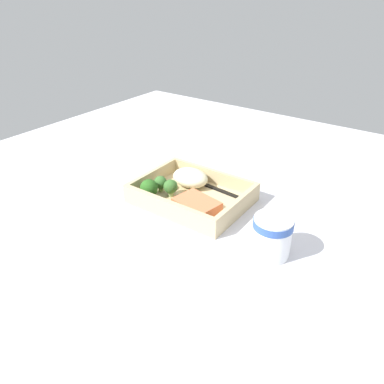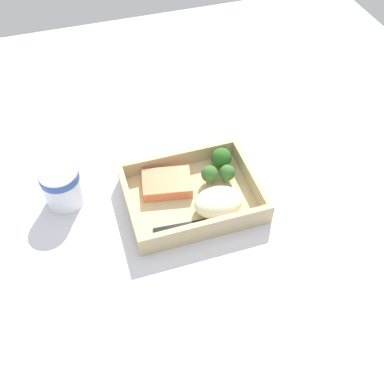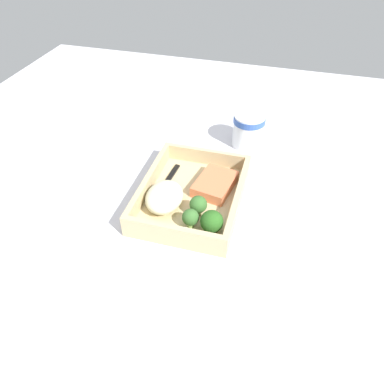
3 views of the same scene
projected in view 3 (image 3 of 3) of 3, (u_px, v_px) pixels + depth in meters
ground_plane at (192, 204)px, 83.81cm from camera, size 160.00×160.00×2.00cm
takeout_tray at (192, 199)px, 82.76cm from camera, size 27.69×21.25×1.20cm
tray_rim at (192, 191)px, 81.12cm from camera, size 27.69×21.25×3.82cm
salmon_fillet at (215, 184)px, 83.88cm from camera, size 11.57×9.30×2.46cm
mashed_potatoes at (164, 197)px, 78.89cm from camera, size 10.07×7.77×4.66cm
broccoli_floret_1 at (212, 222)px, 72.89cm from camera, size 4.61×4.61×5.03cm
broccoli_floret_2 at (191, 218)px, 74.04cm from camera, size 3.45×3.45×4.27cm
broccoli_floret_3 at (198, 205)px, 76.59cm from camera, size 3.68×3.68×4.60cm
fork at (163, 188)px, 84.50cm from camera, size 15.88×2.87×0.44cm
paper_cup at (248, 129)px, 96.99cm from camera, size 8.16×8.16×8.83cm
receipt_slip at (315, 251)px, 72.07cm from camera, size 11.06×15.74×0.24cm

